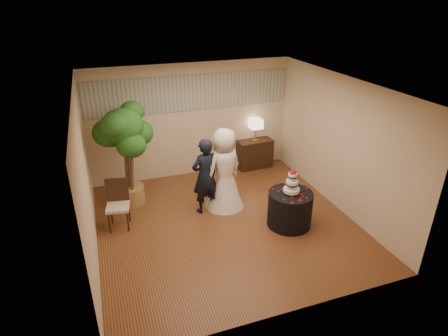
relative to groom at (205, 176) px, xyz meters
name	(u,v)px	position (x,y,z in m)	size (l,w,h in m)	color
floor	(226,223)	(0.24, -0.62, -0.82)	(5.00, 5.00, 0.00)	brown
ceiling	(226,86)	(0.24, -0.62, 1.98)	(5.00, 5.00, 0.00)	white
wall_back	(192,121)	(0.24, 1.88, 0.58)	(5.00, 0.06, 2.80)	beige
wall_front	(290,235)	(0.24, -3.12, 0.58)	(5.00, 0.06, 2.80)	beige
wall_left	(86,181)	(-2.26, -0.62, 0.58)	(0.06, 5.00, 2.80)	beige
wall_right	(339,144)	(2.74, -0.62, 0.58)	(0.06, 5.00, 2.80)	beige
mural_border	(191,93)	(0.24, 1.86, 1.28)	(4.90, 0.02, 0.85)	#A4A69A
groom	(205,176)	(0.00, 0.00, 0.00)	(0.60, 0.39, 1.64)	black
bride	(225,169)	(0.45, 0.06, 0.07)	(0.87, 0.85, 1.78)	white
cake_table	(290,209)	(1.43, -1.07, -0.46)	(0.87, 0.87, 0.72)	black
wedding_cake	(292,181)	(1.43, -1.07, 0.16)	(0.32, 0.32, 0.51)	white
console	(255,154)	(1.86, 1.66, -0.44)	(0.91, 0.41, 0.76)	black
table_lamp	(256,130)	(1.86, 1.66, 0.23)	(0.29, 0.29, 0.58)	beige
ficus_tree	(126,156)	(-1.47, 0.86, 0.32)	(1.08, 1.08, 2.27)	#22571B
side_chair	(118,205)	(-1.79, -0.04, -0.32)	(0.45, 0.47, 0.99)	black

